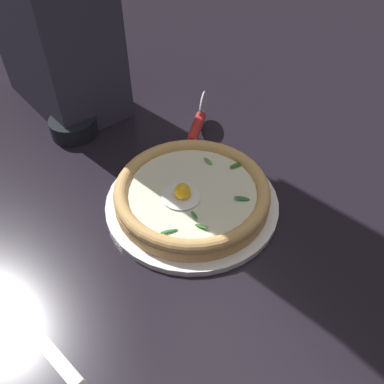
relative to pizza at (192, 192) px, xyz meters
name	(u,v)px	position (x,y,z in m)	size (l,w,h in m)	color
ground_plane	(204,212)	(-0.01, -0.02, -0.05)	(2.40, 2.40, 0.03)	black
pizza_plate	(192,202)	(0.00, 0.00, -0.03)	(0.32, 0.32, 0.01)	white
pizza	(192,192)	(0.00, 0.00, 0.00)	(0.28, 0.28, 0.05)	#E1A55F
side_bowl	(74,126)	(0.33, 0.11, -0.01)	(0.10, 0.10, 0.04)	black
pizza_cutter	(198,122)	(0.17, -0.12, 0.01)	(0.13, 0.12, 0.08)	silver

